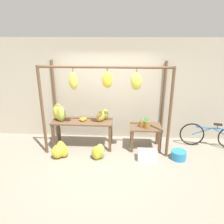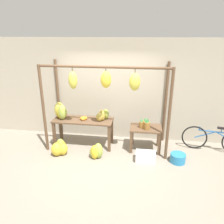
{
  "view_description": "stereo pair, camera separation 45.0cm",
  "coord_description": "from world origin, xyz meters",
  "px_view_note": "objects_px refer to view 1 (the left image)",
  "views": [
    {
      "loc": [
        0.44,
        -4.34,
        2.92
      ],
      "look_at": [
        0.14,
        0.88,
        1.0
      ],
      "focal_mm": 35.0,
      "sensor_mm": 36.0,
      "label": 1
    },
    {
      "loc": [
        0.89,
        -4.3,
        2.92
      ],
      "look_at": [
        0.14,
        0.88,
        1.0
      ],
      "focal_mm": 35.0,
      "sensor_mm": 36.0,
      "label": 2
    }
  ],
  "objects_px": {
    "banana_pile_ground_right": "(98,152)",
    "banana_pile_on_table": "(60,113)",
    "pineapple_cluster": "(146,123)",
    "orange_pile": "(83,119)",
    "fruit_crate_white": "(147,155)",
    "blue_bucket": "(179,155)",
    "parked_bicycle": "(211,135)",
    "banana_pile_ground_left": "(61,150)",
    "papaya_pile": "(102,116)"
  },
  "relations": [
    {
      "from": "orange_pile",
      "to": "parked_bicycle",
      "type": "height_order",
      "value": "orange_pile"
    },
    {
      "from": "orange_pile",
      "to": "blue_bucket",
      "type": "height_order",
      "value": "orange_pile"
    },
    {
      "from": "banana_pile_on_table",
      "to": "parked_bicycle",
      "type": "xyz_separation_m",
      "value": [
        4.0,
        0.18,
        -0.61
      ]
    },
    {
      "from": "banana_pile_ground_left",
      "to": "fruit_crate_white",
      "type": "xyz_separation_m",
      "value": [
        2.13,
        -0.0,
        -0.06
      ]
    },
    {
      "from": "banana_pile_ground_right",
      "to": "banana_pile_on_table",
      "type": "bearing_deg",
      "value": 150.6
    },
    {
      "from": "banana_pile_on_table",
      "to": "blue_bucket",
      "type": "xyz_separation_m",
      "value": [
        3.02,
        -0.49,
        -0.84
      ]
    },
    {
      "from": "pineapple_cluster",
      "to": "banana_pile_ground_right",
      "type": "height_order",
      "value": "pineapple_cluster"
    },
    {
      "from": "banana_pile_ground_left",
      "to": "banana_pile_ground_right",
      "type": "bearing_deg",
      "value": -2.73
    },
    {
      "from": "fruit_crate_white",
      "to": "papaya_pile",
      "type": "relative_size",
      "value": 1.28
    },
    {
      "from": "banana_pile_ground_left",
      "to": "parked_bicycle",
      "type": "distance_m",
      "value": 3.94
    },
    {
      "from": "orange_pile",
      "to": "parked_bicycle",
      "type": "relative_size",
      "value": 0.12
    },
    {
      "from": "fruit_crate_white",
      "to": "parked_bicycle",
      "type": "bearing_deg",
      "value": 22.62
    },
    {
      "from": "pineapple_cluster",
      "to": "parked_bicycle",
      "type": "bearing_deg",
      "value": 7.31
    },
    {
      "from": "banana_pile_ground_right",
      "to": "fruit_crate_white",
      "type": "height_order",
      "value": "banana_pile_ground_right"
    },
    {
      "from": "orange_pile",
      "to": "banana_pile_ground_left",
      "type": "xyz_separation_m",
      "value": [
        -0.49,
        -0.53,
        -0.61
      ]
    },
    {
      "from": "pineapple_cluster",
      "to": "banana_pile_ground_left",
      "type": "xyz_separation_m",
      "value": [
        -2.09,
        -0.5,
        -0.57
      ]
    },
    {
      "from": "fruit_crate_white",
      "to": "banana_pile_ground_left",
      "type": "bearing_deg",
      "value": 179.98
    },
    {
      "from": "fruit_crate_white",
      "to": "papaya_pile",
      "type": "xyz_separation_m",
      "value": [
        -1.15,
        0.61,
        0.77
      ]
    },
    {
      "from": "banana_pile_on_table",
      "to": "papaya_pile",
      "type": "height_order",
      "value": "banana_pile_on_table"
    },
    {
      "from": "banana_pile_ground_left",
      "to": "parked_bicycle",
      "type": "bearing_deg",
      "value": 10.62
    },
    {
      "from": "banana_pile_ground_right",
      "to": "parked_bicycle",
      "type": "height_order",
      "value": "parked_bicycle"
    },
    {
      "from": "banana_pile_ground_left",
      "to": "parked_bicycle",
      "type": "relative_size",
      "value": 0.31
    },
    {
      "from": "banana_pile_on_table",
      "to": "orange_pile",
      "type": "distance_m",
      "value": 0.63
    },
    {
      "from": "banana_pile_ground_right",
      "to": "parked_bicycle",
      "type": "bearing_deg",
      "value": 14.64
    },
    {
      "from": "banana_pile_on_table",
      "to": "pineapple_cluster",
      "type": "distance_m",
      "value": 2.23
    },
    {
      "from": "parked_bicycle",
      "to": "pineapple_cluster",
      "type": "bearing_deg",
      "value": -172.69
    },
    {
      "from": "banana_pile_on_table",
      "to": "banana_pile_ground_right",
      "type": "distance_m",
      "value": 1.43
    },
    {
      "from": "banana_pile_ground_left",
      "to": "fruit_crate_white",
      "type": "distance_m",
      "value": 2.13
    },
    {
      "from": "banana_pile_ground_right",
      "to": "fruit_crate_white",
      "type": "distance_m",
      "value": 1.2
    },
    {
      "from": "banana_pile_on_table",
      "to": "papaya_pile",
      "type": "bearing_deg",
      "value": 3.4
    },
    {
      "from": "blue_bucket",
      "to": "pineapple_cluster",
      "type": "bearing_deg",
      "value": 151.12
    },
    {
      "from": "banana_pile_on_table",
      "to": "pineapple_cluster",
      "type": "bearing_deg",
      "value": -1.28
    },
    {
      "from": "pineapple_cluster",
      "to": "papaya_pile",
      "type": "height_order",
      "value": "papaya_pile"
    },
    {
      "from": "orange_pile",
      "to": "fruit_crate_white",
      "type": "xyz_separation_m",
      "value": [
        1.64,
        -0.53,
        -0.68
      ]
    },
    {
      "from": "banana_pile_ground_left",
      "to": "blue_bucket",
      "type": "bearing_deg",
      "value": 1.16
    },
    {
      "from": "blue_bucket",
      "to": "banana_pile_ground_left",
      "type": "bearing_deg",
      "value": -178.84
    },
    {
      "from": "banana_pile_on_table",
      "to": "fruit_crate_white",
      "type": "distance_m",
      "value": 2.46
    },
    {
      "from": "banana_pile_ground_right",
      "to": "blue_bucket",
      "type": "height_order",
      "value": "banana_pile_ground_right"
    },
    {
      "from": "banana_pile_ground_left",
      "to": "banana_pile_on_table",
      "type": "bearing_deg",
      "value": 102.9
    },
    {
      "from": "pineapple_cluster",
      "to": "blue_bucket",
      "type": "bearing_deg",
      "value": -28.88
    },
    {
      "from": "banana_pile_on_table",
      "to": "fruit_crate_white",
      "type": "height_order",
      "value": "banana_pile_on_table"
    },
    {
      "from": "fruit_crate_white",
      "to": "blue_bucket",
      "type": "distance_m",
      "value": 0.77
    },
    {
      "from": "pineapple_cluster",
      "to": "fruit_crate_white",
      "type": "xyz_separation_m",
      "value": [
        0.03,
        -0.5,
        -0.63
      ]
    },
    {
      "from": "banana_pile_on_table",
      "to": "banana_pile_ground_right",
      "type": "relative_size",
      "value": 1.08
    },
    {
      "from": "fruit_crate_white",
      "to": "blue_bucket",
      "type": "xyz_separation_m",
      "value": [
        0.76,
        0.06,
        -0.01
      ]
    },
    {
      "from": "pineapple_cluster",
      "to": "blue_bucket",
      "type": "height_order",
      "value": "pineapple_cluster"
    },
    {
      "from": "orange_pile",
      "to": "papaya_pile",
      "type": "relative_size",
      "value": 0.53
    },
    {
      "from": "papaya_pile",
      "to": "banana_pile_ground_left",
      "type": "bearing_deg",
      "value": -147.98
    },
    {
      "from": "orange_pile",
      "to": "banana_pile_ground_right",
      "type": "xyz_separation_m",
      "value": [
        0.44,
        -0.58,
        -0.62
      ]
    },
    {
      "from": "banana_pile_ground_left",
      "to": "banana_pile_ground_right",
      "type": "height_order",
      "value": "banana_pile_ground_right"
    }
  ]
}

